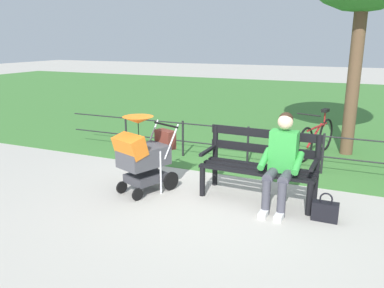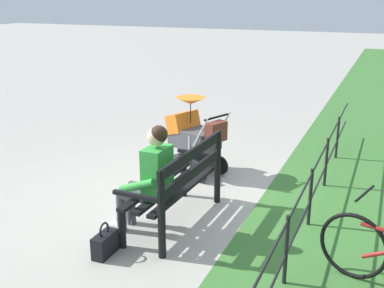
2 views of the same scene
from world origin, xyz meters
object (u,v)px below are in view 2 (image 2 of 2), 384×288
object	(u,v)px
handbag	(105,244)
person_on_bench	(149,177)
park_bench	(180,182)
stroller	(194,135)

from	to	relation	value
handbag	person_on_bench	bearing A→B (deg)	-18.12
person_on_bench	handbag	bearing A→B (deg)	161.88
park_bench	person_on_bench	distance (m)	0.43
person_on_bench	stroller	distance (m)	1.96
person_on_bench	stroller	size ratio (longest dim) A/B	1.11
stroller	handbag	bearing A→B (deg)	-178.40
park_bench	stroller	size ratio (longest dim) A/B	1.41
person_on_bench	stroller	bearing A→B (deg)	8.00
park_bench	handbag	size ratio (longest dim) A/B	4.37
stroller	handbag	size ratio (longest dim) A/B	3.11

